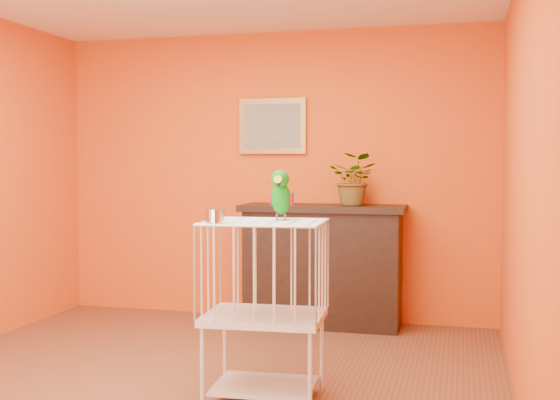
# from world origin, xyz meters

# --- Properties ---
(ground) EXTENTS (4.50, 4.50, 0.00)m
(ground) POSITION_xyz_m (0.00, 0.00, 0.00)
(ground) COLOR brown
(ground) RESTS_ON ground
(room_shell) EXTENTS (4.50, 4.50, 4.50)m
(room_shell) POSITION_xyz_m (0.00, 0.00, 1.58)
(room_shell) COLOR #E74F15
(room_shell) RESTS_ON ground
(console_cabinet) EXTENTS (1.42, 0.51, 1.05)m
(console_cabinet) POSITION_xyz_m (0.51, 2.00, 0.53)
(console_cabinet) COLOR black
(console_cabinet) RESTS_ON ground
(potted_plant) EXTENTS (0.47, 0.50, 0.35)m
(potted_plant) POSITION_xyz_m (0.78, 1.99, 1.23)
(potted_plant) COLOR #26722D
(potted_plant) RESTS_ON console_cabinet
(framed_picture) EXTENTS (0.62, 0.04, 0.50)m
(framed_picture) POSITION_xyz_m (0.00, 2.22, 1.75)
(framed_picture) COLOR #A47B3A
(framed_picture) RESTS_ON room_shell
(birdcage) EXTENTS (0.72, 0.57, 1.07)m
(birdcage) POSITION_xyz_m (0.54, 0.03, 0.56)
(birdcage) COLOR silver
(birdcage) RESTS_ON ground
(feed_cup) EXTENTS (0.11, 0.11, 0.08)m
(feed_cup) POSITION_xyz_m (0.31, -0.19, 1.11)
(feed_cup) COLOR silver
(feed_cup) RESTS_ON birdcage
(parrot) EXTENTS (0.15, 0.27, 0.31)m
(parrot) POSITION_xyz_m (0.62, 0.10, 1.23)
(parrot) COLOR #59544C
(parrot) RESTS_ON birdcage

